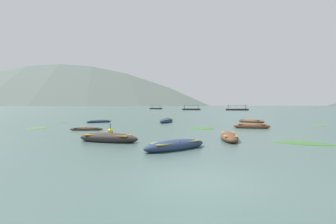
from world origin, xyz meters
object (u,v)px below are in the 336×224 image
rowboat_2 (99,121)px  ferry_1 (237,109)px  rowboat_8 (166,121)px  rowboat_4 (251,121)px  ferry_2 (191,109)px  rowboat_1 (252,126)px  rowboat_6 (229,137)px  rowboat_3 (108,138)px  rowboat_7 (175,145)px  ferry_0 (156,108)px  mooring_buoy (110,131)px  rowboat_0 (87,129)px

rowboat_2 → ferry_1: size_ratio=0.32×
rowboat_2 → rowboat_8: bearing=1.3°
rowboat_4 → ferry_1: ferry_1 is taller
rowboat_2 → ferry_2: (21.22, 89.97, 0.30)m
rowboat_1 → rowboat_6: rowboat_1 is taller
rowboat_3 → rowboat_7: rowboat_3 is taller
ferry_0 → mooring_buoy: size_ratio=8.18×
rowboat_8 → ferry_2: ferry_2 is taller
rowboat_2 → rowboat_7: rowboat_7 is taller
rowboat_4 → ferry_1: 86.16m
mooring_buoy → rowboat_7: bearing=-58.6°
rowboat_6 → rowboat_8: (-4.26, 17.99, 0.04)m
rowboat_0 → rowboat_3: size_ratio=0.72×
rowboat_2 → mooring_buoy: 13.68m
rowboat_2 → rowboat_8: (9.14, 0.21, 0.09)m
rowboat_1 → rowboat_7: 15.27m
rowboat_2 → rowboat_6: rowboat_6 is taller
rowboat_2 → rowboat_3: bearing=-74.0°
mooring_buoy → ferry_1: bearing=69.0°
rowboat_8 → ferry_0: ferry_0 is taller
rowboat_2 → rowboat_6: (13.40, -17.78, 0.05)m
rowboat_4 → ferry_2: ferry_2 is taller
rowboat_4 → ferry_2: (0.58, 90.01, 0.26)m
rowboat_2 → ferry_1: bearing=63.7°
rowboat_8 → mooring_buoy: 14.08m
rowboat_8 → ferry_2: bearing=82.3°
rowboat_6 → rowboat_8: rowboat_8 is taller
ferry_2 → rowboat_7: bearing=-96.0°
rowboat_8 → ferry_1: (32.17, 83.40, 0.21)m
rowboat_8 → mooring_buoy: mooring_buoy is taller
rowboat_4 → ferry_1: bearing=76.1°
rowboat_1 → ferry_0: (-14.57, 126.42, 0.24)m
ferry_2 → mooring_buoy: ferry_2 is taller
rowboat_6 → rowboat_7: bearing=-134.3°
ferry_2 → rowboat_4: bearing=-90.4°
rowboat_0 → ferry_1: 102.55m
rowboat_1 → rowboat_8: bearing=133.9°
rowboat_0 → ferry_0: bearing=89.3°
rowboat_7 → mooring_buoy: size_ratio=4.25×
rowboat_2 → mooring_buoy: bearing=-71.8°
rowboat_0 → ferry_2: (19.62, 100.91, 0.33)m
rowboat_0 → ferry_0: size_ratio=0.41×
rowboat_0 → mooring_buoy: bearing=-37.7°
rowboat_7 → rowboat_2: bearing=113.8°
rowboat_7 → rowboat_8: rowboat_8 is taller
rowboat_0 → rowboat_1: 16.37m
ferry_2 → ferry_0: bearing=123.0°
rowboat_6 → rowboat_8: 18.49m
rowboat_8 → rowboat_7: bearing=-88.8°
rowboat_2 → ferry_0: size_ratio=0.45×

